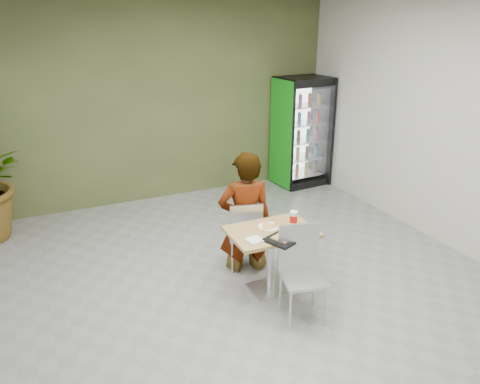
{
  "coord_description": "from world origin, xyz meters",
  "views": [
    {
      "loc": [
        -1.93,
        -3.84,
        2.94
      ],
      "look_at": [
        0.2,
        0.76,
        1.0
      ],
      "focal_mm": 35.0,
      "sensor_mm": 36.0,
      "label": 1
    }
  ],
  "objects_px": {
    "dining_table": "(271,248)",
    "cafeteria_tray": "(286,238)",
    "chair_far": "(245,230)",
    "seated_woman": "(245,223)",
    "chair_near": "(301,264)",
    "soda_cup": "(294,218)",
    "beverage_fridge": "(302,132)"
  },
  "relations": [
    {
      "from": "chair_near",
      "to": "soda_cup",
      "type": "distance_m",
      "value": 0.62
    },
    {
      "from": "dining_table",
      "to": "beverage_fridge",
      "type": "height_order",
      "value": "beverage_fridge"
    },
    {
      "from": "chair_far",
      "to": "seated_woman",
      "type": "distance_m",
      "value": 0.09
    },
    {
      "from": "seated_woman",
      "to": "cafeteria_tray",
      "type": "bearing_deg",
      "value": 108.33
    },
    {
      "from": "dining_table",
      "to": "seated_woman",
      "type": "distance_m",
      "value": 0.6
    },
    {
      "from": "dining_table",
      "to": "soda_cup",
      "type": "height_order",
      "value": "soda_cup"
    },
    {
      "from": "seated_woman",
      "to": "soda_cup",
      "type": "xyz_separation_m",
      "value": [
        0.33,
        -0.56,
        0.23
      ]
    },
    {
      "from": "chair_near",
      "to": "beverage_fridge",
      "type": "distance_m",
      "value": 4.06
    },
    {
      "from": "chair_far",
      "to": "beverage_fridge",
      "type": "bearing_deg",
      "value": -119.5
    },
    {
      "from": "chair_far",
      "to": "chair_near",
      "type": "relative_size",
      "value": 0.92
    },
    {
      "from": "beverage_fridge",
      "to": "cafeteria_tray",
      "type": "bearing_deg",
      "value": -128.82
    },
    {
      "from": "seated_woman",
      "to": "dining_table",
      "type": "bearing_deg",
      "value": 107.13
    },
    {
      "from": "chair_near",
      "to": "cafeteria_tray",
      "type": "bearing_deg",
      "value": 115.09
    },
    {
      "from": "chair_near",
      "to": "cafeteria_tray",
      "type": "height_order",
      "value": "chair_near"
    },
    {
      "from": "chair_far",
      "to": "chair_near",
      "type": "xyz_separation_m",
      "value": [
        0.13,
        -1.04,
        0.05
      ]
    },
    {
      "from": "chair_far",
      "to": "cafeteria_tray",
      "type": "bearing_deg",
      "value": 110.13
    },
    {
      "from": "cafeteria_tray",
      "to": "seated_woman",
      "type": "bearing_deg",
      "value": 94.44
    },
    {
      "from": "seated_woman",
      "to": "soda_cup",
      "type": "height_order",
      "value": "seated_woman"
    },
    {
      "from": "dining_table",
      "to": "cafeteria_tray",
      "type": "height_order",
      "value": "cafeteria_tray"
    },
    {
      "from": "chair_near",
      "to": "soda_cup",
      "type": "xyz_separation_m",
      "value": [
        0.21,
        0.52,
        0.26
      ]
    },
    {
      "from": "chair_far",
      "to": "beverage_fridge",
      "type": "xyz_separation_m",
      "value": [
        2.26,
        2.39,
        0.44
      ]
    },
    {
      "from": "cafeteria_tray",
      "to": "beverage_fridge",
      "type": "relative_size",
      "value": 0.22
    },
    {
      "from": "cafeteria_tray",
      "to": "beverage_fridge",
      "type": "xyz_separation_m",
      "value": [
        2.17,
        3.2,
        0.2
      ]
    },
    {
      "from": "cafeteria_tray",
      "to": "soda_cup",
      "type": "bearing_deg",
      "value": 47.07
    },
    {
      "from": "chair_far",
      "to": "soda_cup",
      "type": "xyz_separation_m",
      "value": [
        0.35,
        -0.52,
        0.31
      ]
    },
    {
      "from": "chair_far",
      "to": "dining_table",
      "type": "bearing_deg",
      "value": 109.64
    },
    {
      "from": "cafeteria_tray",
      "to": "chair_far",
      "type": "bearing_deg",
      "value": 96.24
    },
    {
      "from": "cafeteria_tray",
      "to": "beverage_fridge",
      "type": "bearing_deg",
      "value": 55.77
    },
    {
      "from": "chair_far",
      "to": "chair_near",
      "type": "bearing_deg",
      "value": 111.21
    },
    {
      "from": "soda_cup",
      "to": "cafeteria_tray",
      "type": "xyz_separation_m",
      "value": [
        -0.26,
        -0.28,
        -0.06
      ]
    },
    {
      "from": "seated_woman",
      "to": "beverage_fridge",
      "type": "xyz_separation_m",
      "value": [
        2.24,
        2.35,
        0.37
      ]
    },
    {
      "from": "chair_far",
      "to": "soda_cup",
      "type": "height_order",
      "value": "soda_cup"
    }
  ]
}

